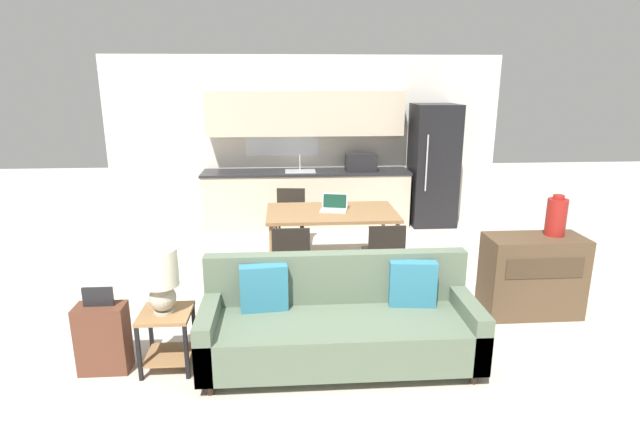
{
  "coord_description": "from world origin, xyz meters",
  "views": [
    {
      "loc": [
        -0.33,
        -3.61,
        2.36
      ],
      "look_at": [
        0.03,
        1.5,
        0.95
      ],
      "focal_mm": 28.0,
      "sensor_mm": 36.0,
      "label": 1
    }
  ],
  "objects": [
    {
      "name": "side_table",
      "position": [
        -1.33,
        0.18,
        0.33
      ],
      "size": [
        0.41,
        0.41,
        0.5
      ],
      "color": "olive",
      "rests_on": "ground_plane"
    },
    {
      "name": "table_lamp",
      "position": [
        -1.34,
        0.17,
        0.81
      ],
      "size": [
        0.28,
        0.28,
        0.55
      ],
      "color": "#B2A893",
      "rests_on": "side_table"
    },
    {
      "name": "wall_back",
      "position": [
        -0.01,
        4.63,
        1.35
      ],
      "size": [
        6.4,
        0.07,
        2.7
      ],
      "color": "silver",
      "rests_on": "ground_plane"
    },
    {
      "name": "kitchen_counter",
      "position": [
        0.02,
        4.33,
        0.84
      ],
      "size": [
        3.32,
        0.65,
        2.15
      ],
      "color": "beige",
      "rests_on": "ground_plane"
    },
    {
      "name": "laptop",
      "position": [
        0.26,
        2.35,
        0.81
      ],
      "size": [
        0.37,
        0.32,
        0.2
      ],
      "rotation": [
        0.0,
        0.0,
        -0.23
      ],
      "color": "#B7BABC",
      "rests_on": "dining_table"
    },
    {
      "name": "ground_plane",
      "position": [
        0.0,
        0.0,
        0.0
      ],
      "size": [
        20.0,
        20.0,
        0.0
      ],
      "primitive_type": "plane",
      "color": "beige"
    },
    {
      "name": "dining_chair_near_left",
      "position": [
        -0.28,
        1.49,
        0.49
      ],
      "size": [
        0.43,
        0.43,
        0.83
      ],
      "rotation": [
        0.0,
        0.0,
        3.12
      ],
      "color": "black",
      "rests_on": "ground_plane"
    },
    {
      "name": "vase",
      "position": [
        2.35,
        0.98,
        1.02
      ],
      "size": [
        0.2,
        0.2,
        0.41
      ],
      "color": "maroon",
      "rests_on": "credenza"
    },
    {
      "name": "suitcase",
      "position": [
        -1.84,
        0.16,
        0.3
      ],
      "size": [
        0.4,
        0.22,
        0.74
      ],
      "color": "brown",
      "rests_on": "ground_plane"
    },
    {
      "name": "dining_table",
      "position": [
        0.23,
        2.3,
        0.7
      ],
      "size": [
        1.59,
        0.95,
        0.76
      ],
      "color": "olive",
      "rests_on": "ground_plane"
    },
    {
      "name": "dining_chair_far_left",
      "position": [
        -0.28,
        3.17,
        0.49
      ],
      "size": [
        0.46,
        0.46,
        0.83
      ],
      "rotation": [
        0.0,
        0.0,
        -0.11
      ],
      "color": "black",
      "rests_on": "ground_plane"
    },
    {
      "name": "credenza",
      "position": [
        2.14,
        0.93,
        0.41
      ],
      "size": [
        0.96,
        0.45,
        0.83
      ],
      "color": "brown",
      "rests_on": "ground_plane"
    },
    {
      "name": "couch",
      "position": [
        0.1,
        0.18,
        0.35
      ],
      "size": [
        2.27,
        0.8,
        0.89
      ],
      "color": "#3D2D1E",
      "rests_on": "ground_plane"
    },
    {
      "name": "refrigerator",
      "position": [
        2.06,
        4.23,
        0.97
      ],
      "size": [
        0.7,
        0.72,
        1.95
      ],
      "color": "black",
      "rests_on": "ground_plane"
    },
    {
      "name": "dining_chair_near_right",
      "position": [
        0.74,
        1.51,
        0.49
      ],
      "size": [
        0.42,
        0.42,
        0.83
      ],
      "rotation": [
        0.0,
        0.0,
        3.14
      ],
      "color": "black",
      "rests_on": "ground_plane"
    }
  ]
}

